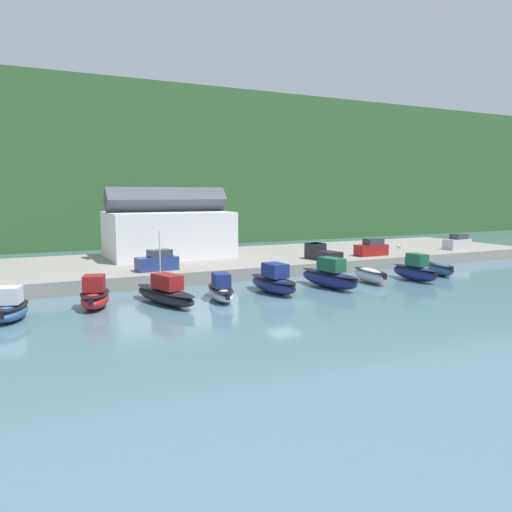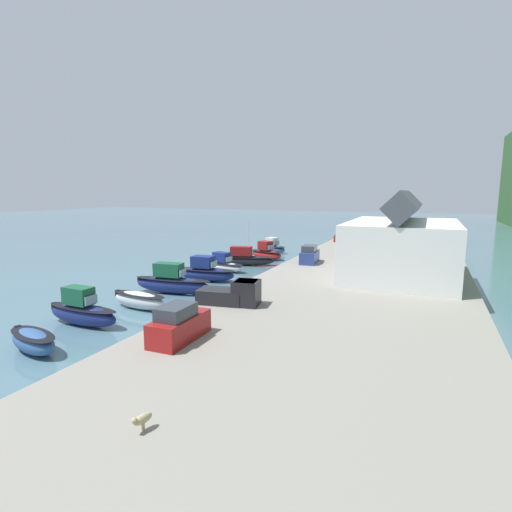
{
  "view_description": "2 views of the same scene",
  "coord_description": "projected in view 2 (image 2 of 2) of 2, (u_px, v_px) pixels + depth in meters",
  "views": [
    {
      "loc": [
        -20.11,
        -35.83,
        9.22
      ],
      "look_at": [
        3.1,
        11.63,
        2.57
      ],
      "focal_mm": 35.0,
      "sensor_mm": 36.0,
      "label": 1
    },
    {
      "loc": [
        39.22,
        27.12,
        9.9
      ],
      "look_at": [
        -3.72,
        8.46,
        2.3
      ],
      "focal_mm": 28.0,
      "sensor_mm": 36.0,
      "label": 2
    }
  ],
  "objects": [
    {
      "name": "moored_boat_0",
      "position": [
        273.0,
        247.0,
        64.66
      ],
      "size": [
        3.37,
        5.03,
        2.51
      ],
      "rotation": [
        0.0,
        0.0,
        -0.26
      ],
      "color": "#33568E",
      "rests_on": "ground_plane"
    },
    {
      "name": "moored_boat_4",
      "position": [
        205.0,
        272.0,
        44.49
      ],
      "size": [
        2.78,
        7.03,
        2.8
      ],
      "rotation": [
        0.0,
        0.0,
        0.08
      ],
      "color": "navy",
      "rests_on": "ground_plane"
    },
    {
      "name": "moored_boat_3",
      "position": [
        223.0,
        264.0,
        49.88
      ],
      "size": [
        2.87,
        6.08,
        2.4
      ],
      "rotation": [
        0.0,
        0.0,
        -0.18
      ],
      "color": "silver",
      "rests_on": "ground_plane"
    },
    {
      "name": "moored_boat_1",
      "position": [
        267.0,
        253.0,
        58.51
      ],
      "size": [
        3.51,
        5.48,
        2.7
      ],
      "rotation": [
        0.0,
        0.0,
        -0.27
      ],
      "color": "red",
      "rests_on": "ground_plane"
    },
    {
      "name": "harbor_clubhouse",
      "position": [
        402.0,
        246.0,
        39.75
      ],
      "size": [
        14.92,
        10.22,
        8.63
      ],
      "color": "white",
      "rests_on": "quay_promenade"
    },
    {
      "name": "ground_plane",
      "position": [
        179.0,
        275.0,
        47.76
      ],
      "size": [
        320.0,
        320.0,
        0.0
      ],
      "primitive_type": "plane",
      "color": "slate"
    },
    {
      "name": "quay_promenade",
      "position": [
        361.0,
        286.0,
        39.26
      ],
      "size": [
        94.42,
        20.22,
        1.36
      ],
      "color": "gray",
      "rests_on": "ground_plane"
    },
    {
      "name": "moored_boat_6",
      "position": [
        139.0,
        300.0,
        33.93
      ],
      "size": [
        2.23,
        5.73,
        1.49
      ],
      "rotation": [
        0.0,
        0.0,
        -0.1
      ],
      "color": "silver",
      "rests_on": "ground_plane"
    },
    {
      "name": "moored_boat_7",
      "position": [
        82.0,
        311.0,
        29.69
      ],
      "size": [
        1.85,
        6.52,
        2.91
      ],
      "rotation": [
        0.0,
        0.0,
        -0.02
      ],
      "color": "navy",
      "rests_on": "ground_plane"
    },
    {
      "name": "pickup_truck_1",
      "position": [
        341.0,
        236.0,
        70.06
      ],
      "size": [
        4.89,
        2.38,
        1.9
      ],
      "rotation": [
        0.0,
        0.0,
        1.66
      ],
      "color": "maroon",
      "rests_on": "quay_promenade"
    },
    {
      "name": "moored_boat_8",
      "position": [
        33.0,
        341.0,
        24.7
      ],
      "size": [
        2.85,
        4.91,
        1.42
      ],
      "rotation": [
        0.0,
        0.0,
        -0.25
      ],
      "color": "#33568E",
      "rests_on": "ground_plane"
    },
    {
      "name": "parked_car_2",
      "position": [
        179.0,
        325.0,
        23.02
      ],
      "size": [
        4.22,
        1.85,
        2.16
      ],
      "rotation": [
        0.0,
        0.0,
        1.58
      ],
      "color": "maroon",
      "rests_on": "quay_promenade"
    },
    {
      "name": "parked_car_1",
      "position": [
        309.0,
        255.0,
        48.14
      ],
      "size": [
        4.37,
        2.23,
        2.16
      ],
      "rotation": [
        0.0,
        0.0,
        1.68
      ],
      "color": "navy",
      "rests_on": "quay_promenade"
    },
    {
      "name": "dog_on_quay",
      "position": [
        142.0,
        419.0,
        14.3
      ],
      "size": [
        0.88,
        0.48,
        0.68
      ],
      "rotation": [
        0.0,
        0.0,
        4.47
      ],
      "color": "tan",
      "rests_on": "quay_promenade"
    },
    {
      "name": "pickup_truck_0",
      "position": [
        234.0,
        294.0,
        30.41
      ],
      "size": [
        2.63,
        4.96,
        1.9
      ],
      "rotation": [
        0.0,
        0.0,
        0.15
      ],
      "color": "black",
      "rests_on": "quay_promenade"
    },
    {
      "name": "person_on_quay",
      "position": [
        371.0,
        234.0,
        70.79
      ],
      "size": [
        0.4,
        0.4,
        2.14
      ],
      "color": "#232838",
      "rests_on": "quay_promenade"
    },
    {
      "name": "moored_boat_2",
      "position": [
        244.0,
        258.0,
        53.97
      ],
      "size": [
        4.23,
        8.55,
        6.11
      ],
      "rotation": [
        0.0,
        0.0,
        0.28
      ],
      "color": "black",
      "rests_on": "ground_plane"
    },
    {
      "name": "moored_boat_5",
      "position": [
        172.0,
        282.0,
        39.01
      ],
      "size": [
        2.79,
        8.15,
        3.01
      ],
      "rotation": [
        0.0,
        0.0,
        0.11
      ],
      "color": "navy",
      "rests_on": "ground_plane"
    }
  ]
}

